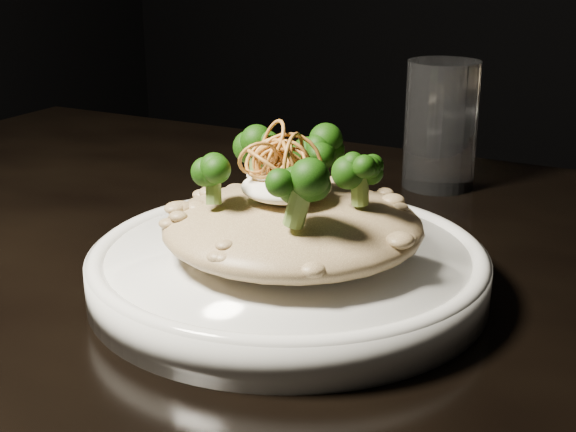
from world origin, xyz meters
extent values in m
cube|color=black|center=(0.00, 0.00, 0.73)|extent=(1.10, 0.80, 0.04)
cylinder|color=black|center=(-0.48, 0.33, 0.35)|extent=(0.05, 0.05, 0.71)
cylinder|color=white|center=(0.05, -0.02, 0.76)|extent=(0.28, 0.28, 0.03)
ellipsoid|color=brown|center=(0.06, -0.02, 0.80)|extent=(0.18, 0.18, 0.04)
ellipsoid|color=white|center=(0.05, -0.02, 0.83)|extent=(0.06, 0.06, 0.02)
cylinder|color=silver|center=(0.07, 0.27, 0.81)|extent=(0.08, 0.08, 0.12)
camera|label=1|loc=(0.29, -0.47, 0.99)|focal=50.00mm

